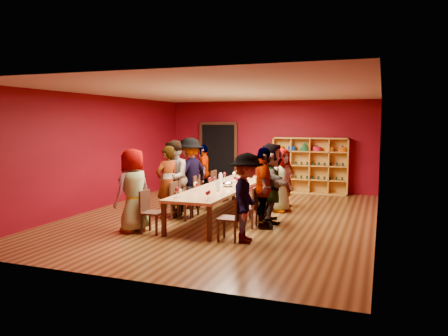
{
  "coord_description": "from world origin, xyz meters",
  "views": [
    {
      "loc": [
        3.56,
        -9.8,
        2.28
      ],
      "look_at": [
        -0.13,
        0.35,
        1.15
      ],
      "focal_mm": 35.0,
      "sensor_mm": 36.0,
      "label": 1
    }
  ],
  "objects_px": {
    "chair_person_right_3": "(271,192)",
    "chair_person_right_0": "(233,215)",
    "person_left_1": "(167,182)",
    "chair_person_right_2": "(259,200)",
    "person_right_4": "(286,178)",
    "chair_person_left_3": "(200,190)",
    "person_left_4": "(203,172)",
    "person_left_0": "(133,190)",
    "chair_person_right_1": "(251,205)",
    "chair_person_left_4": "(217,184)",
    "person_right_3": "(281,180)",
    "chair_person_left_2": "(186,196)",
    "shelving_unit": "(310,163)",
    "chair_person_right_4": "(277,188)",
    "person_right_0": "(247,198)",
    "person_left_2": "(173,178)",
    "tasting_table": "(224,188)",
    "chair_person_left_0": "(149,209)",
    "spittoon_bowl": "(228,184)",
    "chair_person_left_1": "(178,199)",
    "person_right_1": "(263,188)",
    "person_left_3": "(190,173)",
    "wine_bottle": "(250,173)"
  },
  "relations": [
    {
      "from": "person_left_0",
      "to": "chair_person_left_1",
      "type": "xyz_separation_m",
      "value": [
        0.38,
        1.34,
        -0.38
      ]
    },
    {
      "from": "tasting_table",
      "to": "chair_person_left_4",
      "type": "bearing_deg",
      "value": 115.08
    },
    {
      "from": "person_left_3",
      "to": "person_left_4",
      "type": "bearing_deg",
      "value": -158.18
    },
    {
      "from": "person_left_0",
      "to": "person_right_3",
      "type": "bearing_deg",
      "value": 159.7
    },
    {
      "from": "chair_person_left_3",
      "to": "person_left_4",
      "type": "bearing_deg",
      "value": 109.15
    },
    {
      "from": "person_right_3",
      "to": "person_right_4",
      "type": "xyz_separation_m",
      "value": [
        0.01,
        0.65,
        -0.03
      ]
    },
    {
      "from": "chair_person_right_3",
      "to": "chair_person_right_0",
      "type": "bearing_deg",
      "value": -90.0
    },
    {
      "from": "person_left_0",
      "to": "chair_person_right_1",
      "type": "height_order",
      "value": "person_left_0"
    },
    {
      "from": "person_left_1",
      "to": "chair_person_right_2",
      "type": "xyz_separation_m",
      "value": [
        2.1,
        0.5,
        -0.37
      ]
    },
    {
      "from": "person_left_4",
      "to": "person_right_0",
      "type": "distance_m",
      "value": 4.66
    },
    {
      "from": "chair_person_left_2",
      "to": "shelving_unit",
      "type": "bearing_deg",
      "value": 63.07
    },
    {
      "from": "shelving_unit",
      "to": "person_left_1",
      "type": "distance_m",
      "value": 5.61
    },
    {
      "from": "chair_person_left_0",
      "to": "chair_person_right_0",
      "type": "height_order",
      "value": "same"
    },
    {
      "from": "chair_person_left_3",
      "to": "chair_person_right_0",
      "type": "distance_m",
      "value": 3.22
    },
    {
      "from": "chair_person_left_0",
      "to": "person_left_1",
      "type": "height_order",
      "value": "person_left_1"
    },
    {
      "from": "person_left_2",
      "to": "person_left_4",
      "type": "bearing_deg",
      "value": 162.61
    },
    {
      "from": "chair_person_left_1",
      "to": "chair_person_left_3",
      "type": "bearing_deg",
      "value": 90.0
    },
    {
      "from": "chair_person_left_1",
      "to": "chair_person_right_0",
      "type": "distance_m",
      "value": 2.24
    },
    {
      "from": "chair_person_left_1",
      "to": "person_right_0",
      "type": "height_order",
      "value": "person_right_0"
    },
    {
      "from": "chair_person_left_0",
      "to": "wine_bottle",
      "type": "distance_m",
      "value": 3.84
    },
    {
      "from": "chair_person_left_1",
      "to": "person_left_1",
      "type": "height_order",
      "value": "person_left_1"
    },
    {
      "from": "chair_person_left_0",
      "to": "person_right_3",
      "type": "relative_size",
      "value": 0.55
    },
    {
      "from": "person_left_1",
      "to": "chair_person_left_2",
      "type": "height_order",
      "value": "person_left_1"
    },
    {
      "from": "tasting_table",
      "to": "person_right_4",
      "type": "distance_m",
      "value": 2.08
    },
    {
      "from": "person_left_2",
      "to": "spittoon_bowl",
      "type": "distance_m",
      "value": 1.37
    },
    {
      "from": "tasting_table",
      "to": "person_right_0",
      "type": "distance_m",
      "value": 2.3
    },
    {
      "from": "person_left_3",
      "to": "person_right_1",
      "type": "bearing_deg",
      "value": 73.54
    },
    {
      "from": "person_left_3",
      "to": "chair_person_right_4",
      "type": "relative_size",
      "value": 2.12
    },
    {
      "from": "chair_person_left_2",
      "to": "person_right_3",
      "type": "bearing_deg",
      "value": 32.09
    },
    {
      "from": "person_left_3",
      "to": "spittoon_bowl",
      "type": "xyz_separation_m",
      "value": [
        1.32,
        -0.74,
        -0.13
      ]
    },
    {
      "from": "chair_person_left_0",
      "to": "spittoon_bowl",
      "type": "height_order",
      "value": "chair_person_left_0"
    },
    {
      "from": "chair_person_right_3",
      "to": "spittoon_bowl",
      "type": "height_order",
      "value": "chair_person_right_3"
    },
    {
      "from": "chair_person_left_2",
      "to": "tasting_table",
      "type": "bearing_deg",
      "value": 13.84
    },
    {
      "from": "chair_person_right_3",
      "to": "chair_person_right_4",
      "type": "distance_m",
      "value": 0.65
    },
    {
      "from": "chair_person_right_0",
      "to": "chair_person_right_2",
      "type": "bearing_deg",
      "value": 90.0
    },
    {
      "from": "chair_person_right_0",
      "to": "chair_person_right_2",
      "type": "distance_m",
      "value": 1.81
    },
    {
      "from": "person_left_4",
      "to": "chair_person_left_4",
      "type": "bearing_deg",
      "value": 67.93
    },
    {
      "from": "chair_person_left_1",
      "to": "person_right_1",
      "type": "bearing_deg",
      "value": -4.18
    },
    {
      "from": "person_right_1",
      "to": "tasting_table",
      "type": "bearing_deg",
      "value": 36.31
    },
    {
      "from": "chair_person_left_4",
      "to": "chair_person_right_3",
      "type": "xyz_separation_m",
      "value": [
        1.82,
        -0.87,
        0.0
      ]
    },
    {
      "from": "chair_person_left_3",
      "to": "chair_person_left_4",
      "type": "bearing_deg",
      "value": 90.0
    },
    {
      "from": "person_left_0",
      "to": "chair_person_left_1",
      "type": "height_order",
      "value": "person_left_0"
    },
    {
      "from": "chair_person_left_2",
      "to": "person_left_3",
      "type": "relative_size",
      "value": 0.47
    },
    {
      "from": "tasting_table",
      "to": "person_left_1",
      "type": "xyz_separation_m",
      "value": [
        -1.19,
        -0.66,
        0.17
      ]
    },
    {
      "from": "chair_person_left_4",
      "to": "person_right_3",
      "type": "height_order",
      "value": "person_right_3"
    },
    {
      "from": "chair_person_right_0",
      "to": "person_right_4",
      "type": "xyz_separation_m",
      "value": [
        0.25,
        3.69,
        0.28
      ]
    },
    {
      "from": "person_left_2",
      "to": "chair_person_right_4",
      "type": "bearing_deg",
      "value": 112.01
    },
    {
      "from": "chair_person_left_0",
      "to": "chair_person_right_4",
      "type": "bearing_deg",
      "value": 63.95
    },
    {
      "from": "tasting_table",
      "to": "chair_person_right_1",
      "type": "distance_m",
      "value": 1.24
    },
    {
      "from": "chair_person_left_3",
      "to": "chair_person_right_2",
      "type": "height_order",
      "value": "same"
    }
  ]
}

